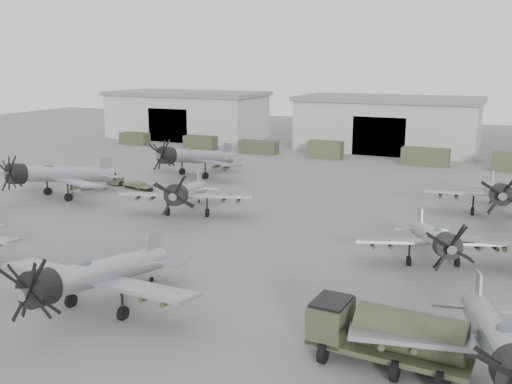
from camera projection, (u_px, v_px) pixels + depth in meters
ground at (200, 276)px, 38.93m from camera, size 220.00×220.00×0.00m
hangar_left at (187, 115)px, 108.20m from camera, size 29.00×14.80×8.70m
hangar_center at (388, 123)px, 93.03m from camera, size 29.00×14.80×8.70m
support_truck_0 at (135, 139)px, 99.76m from camera, size 5.13×2.20×2.10m
support_truck_1 at (200, 143)px, 94.48m from camera, size 5.47×2.20×2.23m
support_truck_2 at (259, 147)px, 90.28m from camera, size 6.22×2.20×2.00m
support_truck_3 at (325, 150)px, 85.81m from camera, size 5.10×2.20×2.60m
support_truck_4 at (425, 157)px, 79.99m from camera, size 6.52×2.20×2.43m
aircraft_near_1 at (92, 276)px, 32.60m from camera, size 12.90×11.61×5.17m
aircraft_near_2 at (498, 342)px, 24.85m from camera, size 13.14×11.83×5.22m
aircraft_mid_0 at (55, 175)px, 60.43m from camera, size 14.03×12.63×5.61m
aircraft_mid_1 at (186, 192)px, 53.34m from camera, size 12.72×11.46×5.10m
aircraft_mid_2 at (435, 239)px, 40.29m from camera, size 11.21×10.11×4.52m
aircraft_far_0 at (192, 157)px, 71.57m from camera, size 14.13×12.72×5.64m
aircraft_far_1 at (497, 192)px, 53.09m from camera, size 13.13×11.81×5.22m
fuel_tanker at (387, 332)px, 27.22m from camera, size 7.83×3.17×2.96m
tug_trailer at (124, 182)px, 66.46m from camera, size 6.96×2.64×1.38m
ground_crew at (71, 185)px, 63.01m from camera, size 0.59×0.77×1.90m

